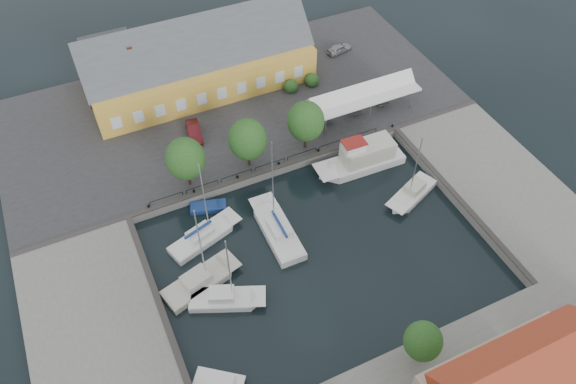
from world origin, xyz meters
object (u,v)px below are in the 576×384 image
object	(u,v)px
car_red	(194,132)
launch_sw	(218,382)
trawler	(363,159)
west_boat_a	(204,237)
car_silver	(339,48)
tent_canopy	(364,96)
launch_nw	(208,208)
west_boat_c	(225,300)
west_boat_b	(200,282)
warehouse	(194,63)
center_sailboat	(278,231)
east_boat_b	(412,194)

from	to	relation	value
car_red	launch_sw	distance (m)	30.17
trawler	west_boat_a	world-z (taller)	west_boat_a
west_boat_a	launch_sw	world-z (taller)	west_boat_a
car_silver	west_boat_a	size ratio (longest dim) A/B	0.34
car_silver	launch_sw	bearing A→B (deg)	128.73
trawler	tent_canopy	bearing A→B (deg)	60.90
car_silver	launch_nw	distance (m)	31.90
west_boat_c	west_boat_b	bearing A→B (deg)	118.36
warehouse	tent_canopy	distance (m)	21.63
west_boat_a	west_boat_c	size ratio (longest dim) A/B	1.09
trawler	launch_nw	world-z (taller)	trawler
launch_nw	west_boat_c	bearing A→B (deg)	-101.36
launch_sw	tent_canopy	bearing A→B (deg)	41.15
warehouse	center_sailboat	distance (m)	26.20
launch_nw	west_boat_a	bearing A→B (deg)	-114.68
car_silver	west_boat_a	world-z (taller)	west_boat_a
west_boat_a	launch_nw	xyz separation A→B (m)	(1.71, 3.72, -0.18)
west_boat_b	launch_sw	bearing A→B (deg)	-100.30
west_boat_b	launch_nw	bearing A→B (deg)	66.16
west_boat_a	launch_sw	distance (m)	15.40
east_boat_b	launch_nw	size ratio (longest dim) A/B	2.34
warehouse	trawler	distance (m)	24.75
car_red	west_boat_b	distance (m)	20.16
car_silver	car_red	bearing A→B (deg)	97.74
center_sailboat	west_boat_b	bearing A→B (deg)	-165.19
east_boat_b	launch_sw	size ratio (longest dim) A/B	2.22
warehouse	center_sailboat	size ratio (longest dim) A/B	2.27
trawler	east_boat_b	size ratio (longest dim) A/B	1.11
car_silver	car_red	xyz separation A→B (m)	(-23.77, -7.96, 0.08)
warehouse	trawler	bearing A→B (deg)	-59.05
launch_nw	east_boat_b	bearing A→B (deg)	-20.32
car_red	launch_sw	size ratio (longest dim) A/B	0.98
warehouse	trawler	world-z (taller)	warehouse
west_boat_c	launch_nw	bearing A→B (deg)	78.64
east_boat_b	west_boat_a	distance (m)	22.93
warehouse	center_sailboat	world-z (taller)	center_sailboat
trawler	west_boat_c	distance (m)	22.96
east_boat_b	west_boat_a	size ratio (longest dim) A/B	0.89
tent_canopy	launch_nw	xyz separation A→B (m)	(-22.26, -5.78, -3.59)
car_red	west_boat_a	distance (m)	14.80
tent_canopy	car_silver	distance (m)	13.35
tent_canopy	car_silver	world-z (taller)	tent_canopy
warehouse	launch_nw	bearing A→B (deg)	-106.08
launch_nw	car_red	bearing A→B (deg)	78.00
tent_canopy	center_sailboat	xyz separation A→B (m)	(-16.84, -12.03, -3.32)
east_boat_b	warehouse	bearing A→B (deg)	119.06
car_red	launch_sw	world-z (taller)	car_red
warehouse	car_red	size ratio (longest dim) A/B	6.74
west_boat_a	launch_sw	size ratio (longest dim) A/B	2.49
warehouse	west_boat_c	size ratio (longest dim) A/B	2.89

